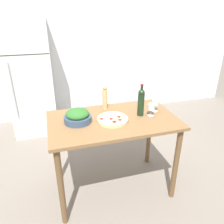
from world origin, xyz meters
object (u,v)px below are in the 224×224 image
Objects in this scene: wine_glass_far at (155,103)px; salad_bowl at (78,116)px; wine_glass_near at (151,107)px; homemade_pizza at (113,119)px; refrigerator at (30,77)px; pepper_mill at (105,98)px; wine_bottle at (141,102)px.

salad_bowl is (-0.84, -0.02, -0.03)m from wine_glass_far.
homemade_pizza is at bearing -179.31° from wine_glass_near.
salad_bowl is at bearing 174.31° from wine_glass_near.
refrigerator is 2.17m from wine_glass_far.
salad_bowl is (-0.34, -0.23, -0.07)m from pepper_mill.
wine_glass_near is 0.51m from pepper_mill.
homemade_pizza is at bearing -169.30° from wine_glass_far.
wine_glass_far is 0.42× the size of homemade_pizza.
salad_bowl reaches higher than homemade_pizza.
homemade_pizza is (-0.32, -0.05, -0.13)m from wine_bottle.
wine_bottle is 0.41m from pepper_mill.
homemade_pizza is (-0.51, -0.10, -0.08)m from wine_glass_far.
wine_glass_far is at bearing -22.76° from pepper_mill.
refrigerator reaches higher than salad_bowl.
pepper_mill is at bearing 140.65° from wine_bottle.
wine_glass_near is 0.75m from salad_bowl.
wine_bottle is 0.66m from salad_bowl.
refrigerator is at bearing 125.30° from wine_glass_near.
refrigerator reaches higher than wine_glass_near.
wine_bottle is 1.09× the size of homemade_pizza.
wine_bottle reaches higher than homemade_pizza.
wine_bottle is 1.27× the size of salad_bowl.
pepper_mill is at bearing 89.37° from homemade_pizza.
refrigerator is 6.96× the size of salad_bowl.
wine_glass_far is 0.84m from salad_bowl.
refrigerator is 2.10m from wine_bottle.
wine_glass_near reaches higher than homemade_pizza.
refrigerator is at bearing 106.71° from salad_bowl.
salad_bowl is at bearing 166.54° from homemade_pizza.
refrigerator is at bearing 128.65° from wine_glass_far.
pepper_mill reaches higher than wine_glass_far.
refrigerator is 5.97× the size of homemade_pizza.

